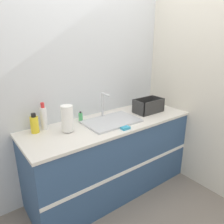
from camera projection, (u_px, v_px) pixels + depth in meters
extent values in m
plane|color=slate|center=(127.00, 203.00, 2.44)|extent=(12.00, 12.00, 0.00)
cube|color=silver|center=(92.00, 79.00, 2.53)|extent=(4.30, 0.06, 2.60)
cube|color=beige|center=(171.00, 75.00, 2.81)|extent=(0.06, 2.64, 2.60)
cube|color=#33517A|center=(110.00, 158.00, 2.55)|extent=(1.90, 0.64, 0.85)
cube|color=white|center=(128.00, 170.00, 2.31)|extent=(1.90, 0.01, 0.04)
cube|color=silver|center=(110.00, 123.00, 2.40)|extent=(1.92, 0.67, 0.03)
cube|color=silver|center=(111.00, 121.00, 2.38)|extent=(0.59, 0.39, 0.02)
cylinder|color=silver|center=(102.00, 105.00, 2.46)|extent=(0.02, 0.02, 0.27)
cylinder|color=silver|center=(106.00, 95.00, 2.36)|extent=(0.02, 0.14, 0.02)
cylinder|color=#4C4C51|center=(68.00, 131.00, 2.15)|extent=(0.09, 0.09, 0.01)
cylinder|color=white|center=(67.00, 118.00, 2.10)|extent=(0.11, 0.11, 0.26)
cube|color=#2D2D2D|center=(148.00, 111.00, 2.70)|extent=(0.35, 0.21, 0.01)
cube|color=#2D2D2D|center=(154.00, 107.00, 2.60)|extent=(0.35, 0.01, 0.15)
cube|color=#2D2D2D|center=(143.00, 103.00, 2.75)|extent=(0.35, 0.01, 0.15)
cube|color=#2D2D2D|center=(138.00, 108.00, 2.58)|extent=(0.01, 0.21, 0.15)
cube|color=#2D2D2D|center=(158.00, 103.00, 2.77)|extent=(0.01, 0.21, 0.15)
cylinder|color=white|center=(44.00, 118.00, 2.17)|extent=(0.06, 0.06, 0.23)
cylinder|color=red|center=(42.00, 105.00, 2.13)|extent=(0.04, 0.04, 0.05)
cylinder|color=yellow|center=(35.00, 125.00, 2.10)|extent=(0.08, 0.08, 0.16)
cylinder|color=black|center=(33.00, 115.00, 2.07)|extent=(0.04, 0.04, 0.04)
cylinder|color=#4CB266|center=(81.00, 117.00, 2.39)|extent=(0.04, 0.04, 0.09)
cylinder|color=black|center=(80.00, 112.00, 2.37)|extent=(0.02, 0.02, 0.02)
cube|color=#3399BF|center=(125.00, 128.00, 2.20)|extent=(0.09, 0.06, 0.02)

